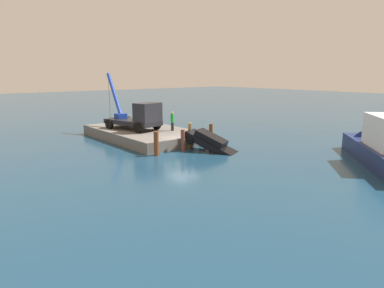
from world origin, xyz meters
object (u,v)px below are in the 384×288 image
(crane_truck, at_px, (138,116))
(moored_yacht, at_px, (379,150))
(dock_worker, at_px, (172,121))
(salvaged_car, at_px, (211,143))

(crane_truck, height_order, moored_yacht, crane_truck)
(moored_yacht, bearing_deg, crane_truck, -151.77)
(crane_truck, bearing_deg, dock_worker, 42.32)
(crane_truck, height_order, salvaged_car, crane_truck)
(salvaged_car, distance_m, moored_yacht, 13.05)
(dock_worker, bearing_deg, crane_truck, -137.68)
(salvaged_car, relative_size, moored_yacht, 0.39)
(salvaged_car, xyz_separation_m, moored_yacht, (10.25, 8.07, 0.02))
(crane_truck, distance_m, dock_worker, 3.51)
(crane_truck, xyz_separation_m, dock_worker, (2.58, 2.35, -0.38))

